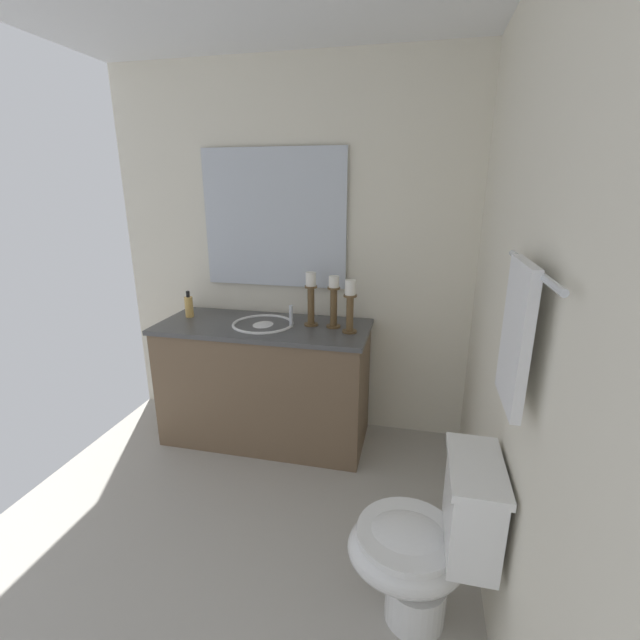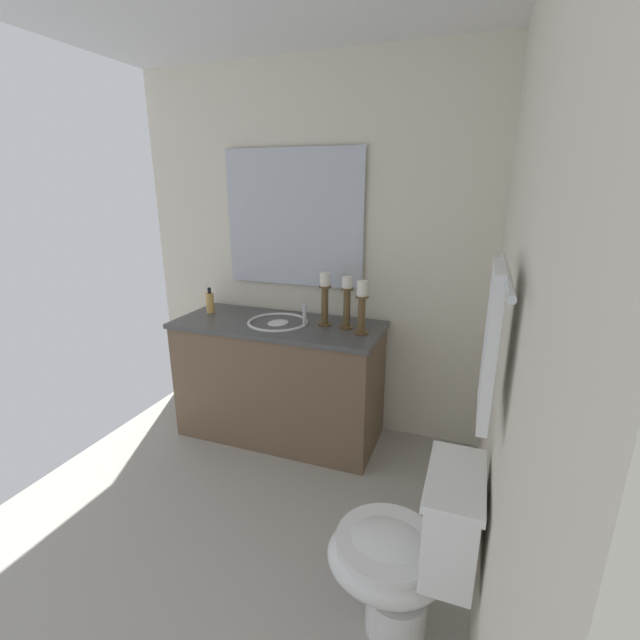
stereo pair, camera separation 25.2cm
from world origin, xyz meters
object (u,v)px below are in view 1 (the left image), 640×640
at_px(candle_holder_tall, 350,305).
at_px(candle_holder_mid, 311,297).
at_px(mirror, 274,219).
at_px(towel_bar, 532,268).
at_px(toilet, 425,545).
at_px(vanity_cabinet, 265,382).
at_px(sink_basin, 263,330).
at_px(candle_holder_short, 334,301).
at_px(soap_bottle, 189,306).
at_px(towel_near_vanity, 516,335).

xyz_separation_m(candle_holder_tall, candle_holder_mid, (-0.09, -0.26, 0.01)).
relative_size(mirror, towel_bar, 1.59).
xyz_separation_m(candle_holder_mid, toilet, (1.20, 0.75, -0.64)).
distance_m(vanity_cabinet, toilet, 1.55).
xyz_separation_m(sink_basin, candle_holder_short, (-0.05, 0.45, 0.21)).
height_order(mirror, towel_bar, mirror).
xyz_separation_m(candle_holder_short, towel_bar, (1.26, 0.82, 0.46)).
bearing_deg(toilet, soap_bottle, -126.78).
bearing_deg(towel_bar, candle_holder_short, -147.04).
xyz_separation_m(sink_basin, mirror, (-0.28, -0.00, 0.69)).
bearing_deg(mirror, candle_holder_short, 63.32).
height_order(candle_holder_short, soap_bottle, candle_holder_short).
height_order(candle_holder_short, towel_near_vanity, towel_near_vanity).
distance_m(candle_holder_tall, toilet, 1.37).
height_order(candle_holder_short, candle_holder_mid, candle_holder_mid).
xyz_separation_m(candle_holder_tall, towel_bar, (1.19, 0.70, 0.46)).
relative_size(sink_basin, mirror, 0.41).
xyz_separation_m(candle_holder_mid, soap_bottle, (0.00, -0.86, -0.11)).
height_order(candle_holder_mid, towel_near_vanity, towel_near_vanity).
xyz_separation_m(vanity_cabinet, soap_bottle, (-0.06, -0.55, 0.48)).
distance_m(sink_basin, towel_bar, 1.88).
relative_size(mirror, candle_holder_mid, 2.84).
bearing_deg(vanity_cabinet, candle_holder_tall, 87.38).
bearing_deg(soap_bottle, candle_holder_mid, 90.29).
xyz_separation_m(vanity_cabinet, candle_holder_mid, (-0.06, 0.31, 0.59)).
bearing_deg(vanity_cabinet, candle_holder_mid, 101.01).
distance_m(vanity_cabinet, mirror, 1.09).
relative_size(mirror, soap_bottle, 5.44).
distance_m(candle_holder_tall, candle_holder_short, 0.14).
distance_m(soap_bottle, toilet, 2.07).
bearing_deg(sink_basin, candle_holder_tall, 87.38).
distance_m(towel_bar, towel_near_vanity, 0.20).
distance_m(mirror, soap_bottle, 0.83).
xyz_separation_m(vanity_cabinet, toilet, (1.14, 1.05, -0.04)).
xyz_separation_m(mirror, towel_bar, (1.49, 1.27, -0.01)).
bearing_deg(towel_near_vanity, sink_basin, -134.01).
xyz_separation_m(vanity_cabinet, candle_holder_short, (-0.05, 0.45, 0.58)).
height_order(candle_holder_tall, towel_near_vanity, towel_near_vanity).
relative_size(vanity_cabinet, candle_holder_mid, 4.00).
distance_m(mirror, towel_near_vanity, 1.96).
distance_m(candle_holder_short, toilet, 1.47).
bearing_deg(candle_holder_tall, toilet, 23.35).
distance_m(soap_bottle, towel_near_vanity, 2.24).
bearing_deg(toilet, candle_holder_tall, -156.65).
distance_m(vanity_cabinet, towel_near_vanity, 1.94).
height_order(soap_bottle, towel_near_vanity, towel_near_vanity).
bearing_deg(toilet, candle_holder_short, -153.41).
height_order(sink_basin, soap_bottle, soap_bottle).
bearing_deg(candle_holder_tall, candle_holder_short, -123.89).
distance_m(sink_basin, candle_holder_short, 0.50).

